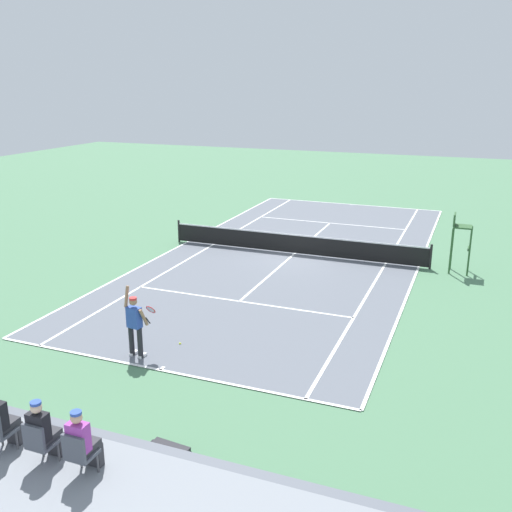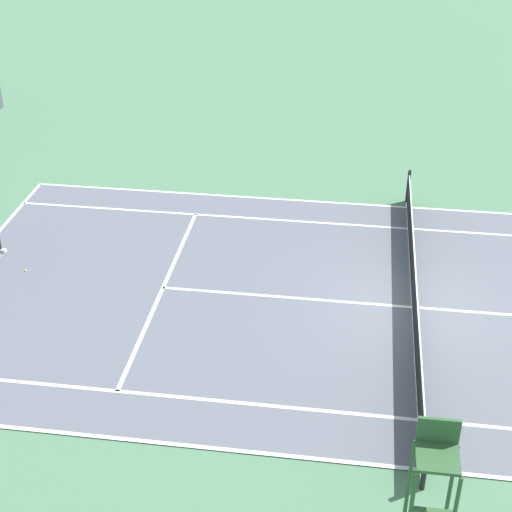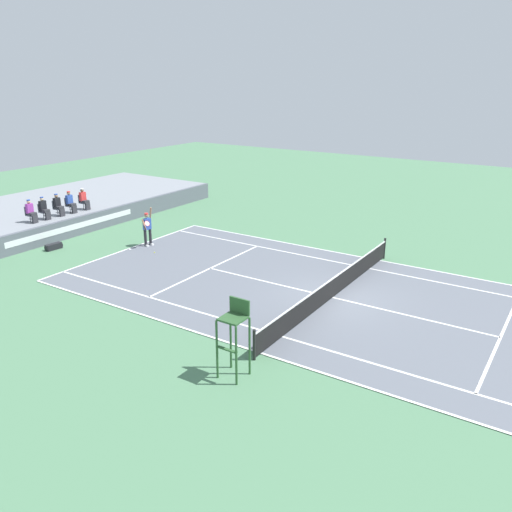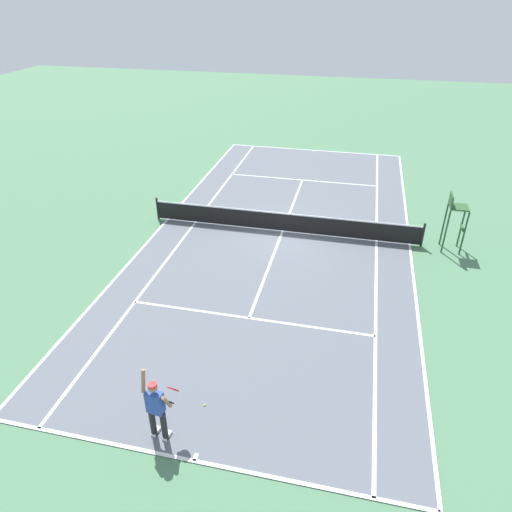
% 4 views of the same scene
% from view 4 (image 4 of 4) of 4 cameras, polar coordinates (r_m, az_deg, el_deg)
% --- Properties ---
extents(ground_plane, '(80.00, 80.00, 0.00)m').
position_cam_4_polar(ground_plane, '(20.93, 3.27, 2.98)').
color(ground_plane, '#4C7A56').
extents(court, '(11.08, 23.88, 0.03)m').
position_cam_4_polar(court, '(20.93, 3.27, 3.01)').
color(court, slate).
rests_on(court, ground).
extents(net, '(11.98, 0.10, 1.07)m').
position_cam_4_polar(net, '(20.69, 3.31, 4.26)').
color(net, black).
rests_on(net, ground).
extents(tennis_player, '(0.81, 0.62, 2.08)m').
position_cam_4_polar(tennis_player, '(11.80, -12.07, -17.78)').
color(tennis_player, '#232328').
rests_on(tennis_player, ground).
extents(tennis_ball, '(0.07, 0.07, 0.07)m').
position_cam_4_polar(tennis_ball, '(12.98, -6.31, -17.69)').
color(tennis_ball, '#D1E533').
rests_on(tennis_ball, ground).
extents(umpire_chair, '(0.77, 0.77, 2.44)m').
position_cam_4_polar(umpire_chair, '(20.45, 23.18, 4.59)').
color(umpire_chair, '#2D562D').
rests_on(umpire_chair, ground).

